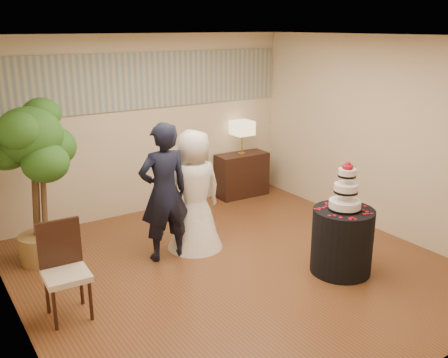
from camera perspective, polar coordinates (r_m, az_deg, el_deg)
floor at (r=6.35m, az=1.24°, el=-10.14°), size 5.00×5.00×0.00m
ceiling at (r=5.64m, az=1.43°, el=16.02°), size 5.00×5.00×0.00m
wall_back at (r=7.98m, az=-8.94°, el=6.03°), size 5.00×0.06×2.80m
wall_front at (r=4.14m, az=21.39°, el=-5.52°), size 5.00×0.06×2.80m
wall_left at (r=4.94m, az=-23.38°, el=-2.14°), size 0.06×5.00×2.80m
wall_right at (r=7.51m, az=17.33°, el=4.76°), size 0.06×5.00×2.80m
mural_border at (r=7.85m, az=-9.11°, el=11.02°), size 4.90×0.02×0.85m
groom at (r=6.32m, az=-6.86°, el=-1.54°), size 0.68×0.47×1.80m
bride at (r=6.63m, az=-3.43°, el=-1.29°), size 0.80×0.75×1.64m
cake_table at (r=6.27m, az=13.34°, el=-6.89°), size 0.97×0.97×0.81m
wedding_cake at (r=6.03m, az=13.79°, el=-0.79°), size 0.39×0.39×0.59m
console at (r=8.82m, az=2.04°, el=0.49°), size 0.93×0.44×0.77m
table_lamp at (r=8.65m, az=2.08°, el=4.76°), size 0.33×0.33×0.58m
ficus_tree at (r=6.57m, az=-20.84°, el=-0.42°), size 1.35×1.35×2.11m
side_chair at (r=5.40m, az=-17.60°, el=-10.17°), size 0.48×0.50×1.01m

